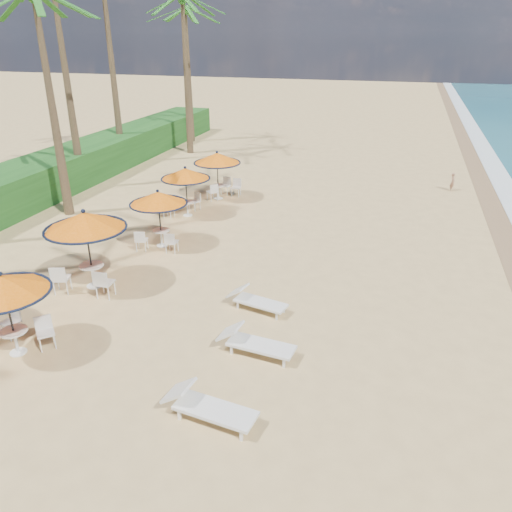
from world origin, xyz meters
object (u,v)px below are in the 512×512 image
Objects in this scene: station_0 at (6,291)px; lounger_mid at (253,342)px; station_1 at (85,229)px; station_4 at (218,164)px; lounger_near at (206,406)px; lounger_far at (255,300)px; station_3 at (185,178)px; station_2 at (158,204)px.

station_0 is 1.12× the size of lounger_mid.
station_1 is 1.12× the size of station_4.
lounger_near is 1.11× the size of lounger_far.
station_0 is 5.89m from lounger_near.
lounger_far is at bearing -53.19° from station_3.
station_2 is 0.95× the size of station_4.
station_1 is at bearing 149.34° from lounger_near.
lounger_far is (5.50, 0.16, -1.73)m from station_1.
station_2 is 1.17× the size of lounger_far.
station_2 is (0.64, 3.71, -0.30)m from station_1.
station_3 is at bearing 128.98° from lounger_mid.
station_4 is (0.69, 10.09, -0.29)m from station_1.
station_4 reaches higher than lounger_mid.
station_2 is at bearing -82.28° from station_3.
station_1 is 7.62m from lounger_near.
lounger_far is at bearing 101.63° from lounger_near.
lounger_far is (-0.61, 2.19, -0.03)m from lounger_mid.
station_2 is at bearing 86.53° from station_0.
lounger_near is (5.67, -11.93, -1.39)m from station_3.
station_0 is at bearing -89.80° from station_3.
station_2 is 3.63m from station_3.
station_3 is 1.05× the size of lounger_near.
station_2 is 9.91m from lounger_near.
station_0 is 11.00m from station_3.
lounger_near reaches higher than lounger_mid.
lounger_mid is 2.27m from lounger_far.
station_1 is 1.23× the size of lounger_near.
station_1 is at bearing 168.07° from lounger_mid.
station_3 is at bearing 123.20° from lounger_near.
station_4 reaches higher than lounger_near.
station_1 reaches higher than station_4.
station_2 is 1.09× the size of lounger_mid.
station_4 reaches higher than station_3.
station_4 is at bearing 86.10° from station_1.
station_0 is 6.32m from lounger_mid.
lounger_far is (-0.32, 4.78, -0.04)m from lounger_near.
station_1 is 3.77m from station_2.
lounger_near is (5.82, -4.62, -1.69)m from station_1.
station_1 is at bearing -91.18° from station_3.
lounger_far is (4.86, -3.55, -1.43)m from station_2.
station_2 reaches higher than lounger_near.
station_3 is (-0.49, 3.60, -0.01)m from station_2.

